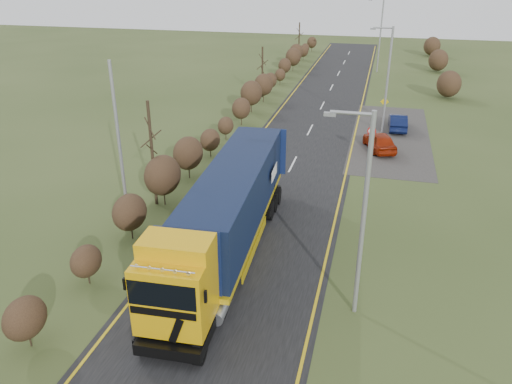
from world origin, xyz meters
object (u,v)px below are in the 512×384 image
Objects in this scene: speed_sign at (371,136)px; lorry at (228,211)px; car_blue_sedan at (398,122)px; streetlight_near at (362,210)px; car_red_hatchback at (380,141)px.

lorry is at bearing -110.92° from speed_sign.
lorry is 6.87× the size of speed_sign.
streetlight_near is (-1.84, -25.00, 3.84)m from car_blue_sedan.
streetlight_near is 18.22m from speed_sign.
car_blue_sedan is 7.34m from speed_sign.
car_red_hatchback is (6.47, 16.82, -1.69)m from lorry.
lorry is at bearing 155.81° from streetlight_near.
streetlight_near is (-0.51, -19.50, 3.81)m from car_red_hatchback.
speed_sign reaches higher than car_blue_sedan.
car_blue_sedan is 0.48× the size of streetlight_near.
lorry is 16.41m from speed_sign.
car_blue_sedan is 1.80× the size of speed_sign.
car_red_hatchback is 5.66m from car_blue_sedan.
streetlight_near is at bearing -27.08° from lorry.
lorry is at bearing 49.88° from car_red_hatchback.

